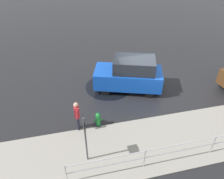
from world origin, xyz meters
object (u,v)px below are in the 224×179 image
object	(u,v)px
moving_hatchback	(130,74)
sign_post	(85,134)
pedestrian	(77,114)
fire_hydrant	(98,120)

from	to	relation	value
moving_hatchback	sign_post	size ratio (longest dim) A/B	1.77
sign_post	pedestrian	bearing A→B (deg)	-84.75
pedestrian	sign_post	xyz separation A→B (m)	(-0.17, 1.88, 0.62)
fire_hydrant	sign_post	size ratio (longest dim) A/B	0.33
pedestrian	sign_post	world-z (taller)	sign_post
sign_post	fire_hydrant	bearing A→B (deg)	-113.12
pedestrian	sign_post	bearing A→B (deg)	95.25
pedestrian	sign_post	distance (m)	1.98
fire_hydrant	moving_hatchback	bearing A→B (deg)	-131.63
pedestrian	moving_hatchback	bearing A→B (deg)	-141.53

